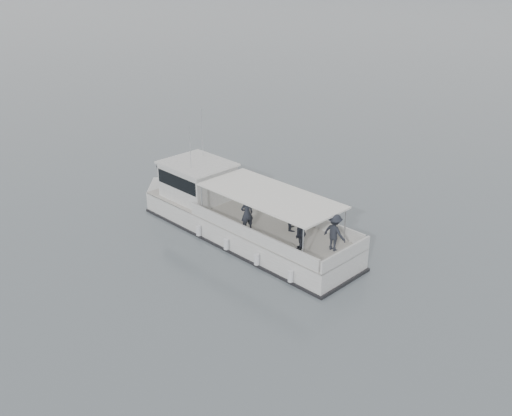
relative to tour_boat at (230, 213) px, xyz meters
The scene contains 2 objects.
ground 5.42m from the tour_boat, 146.45° to the left, with size 1400.00×1400.00×0.00m, color slate.
tour_boat is the anchor object (origin of this frame).
Camera 1 is at (17.08, -23.12, 11.77)m, focal length 40.00 mm.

